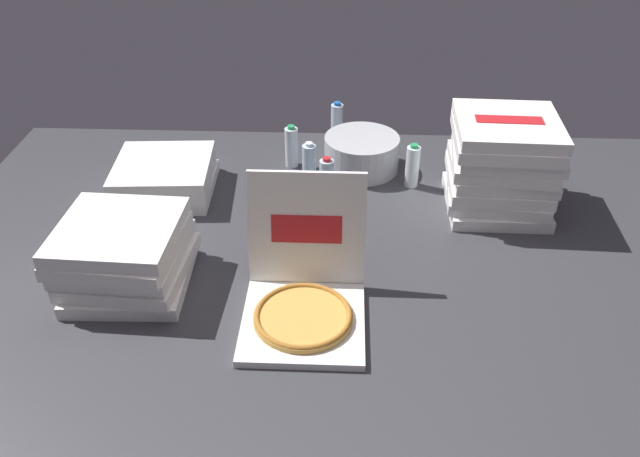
{
  "coord_description": "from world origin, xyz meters",
  "views": [
    {
      "loc": [
        0.07,
        -1.92,
        1.52
      ],
      "look_at": [
        -0.02,
        0.1,
        0.14
      ],
      "focal_mm": 36.61,
      "sensor_mm": 36.0,
      "label": 1
    }
  ],
  "objects": [
    {
      "name": "pizza_stack_left_near",
      "position": [
        -0.73,
        0.57,
        0.08
      ],
      "size": [
        0.44,
        0.44,
        0.15
      ],
      "color": "white",
      "rests_on": "ground_plane"
    },
    {
      "name": "water_bottle_4",
      "position": [
        -0.18,
        0.84,
        0.1
      ],
      "size": [
        0.06,
        0.06,
        0.21
      ],
      "color": "white",
      "rests_on": "ground_plane"
    },
    {
      "name": "water_bottle_3",
      "position": [
        0.37,
        0.68,
        0.1
      ],
      "size": [
        0.06,
        0.06,
        0.21
      ],
      "color": "white",
      "rests_on": "ground_plane"
    },
    {
      "name": "water_bottle_2",
      "position": [
        -0.09,
        0.67,
        0.1
      ],
      "size": [
        0.06,
        0.06,
        0.21
      ],
      "color": "silver",
      "rests_on": "ground_plane"
    },
    {
      "name": "water_bottle_1",
      "position": [
        0.03,
        1.13,
        0.1
      ],
      "size": [
        0.06,
        0.06,
        0.21
      ],
      "color": "silver",
      "rests_on": "ground_plane"
    },
    {
      "name": "pizza_stack_left_mid",
      "position": [
        -0.71,
        -0.08,
        0.13
      ],
      "size": [
        0.46,
        0.46,
        0.25
      ],
      "color": "white",
      "rests_on": "ground_plane"
    },
    {
      "name": "ground_plane",
      "position": [
        0.0,
        0.0,
        -0.01
      ],
      "size": [
        3.2,
        2.4,
        0.02
      ],
      "primitive_type": "cube",
      "color": "#38383D"
    },
    {
      "name": "pizza_stack_center_far",
      "position": [
        0.73,
        0.52,
        0.2
      ],
      "size": [
        0.47,
        0.46,
        0.41
      ],
      "color": "white",
      "rests_on": "ground_plane"
    },
    {
      "name": "open_pizza_box",
      "position": [
        -0.06,
        -0.2,
        0.09
      ],
      "size": [
        0.41,
        0.51,
        0.44
      ],
      "color": "white",
      "rests_on": "ground_plane"
    },
    {
      "name": "water_bottle_0",
      "position": [
        -0.01,
        0.54,
        0.1
      ],
      "size": [
        0.06,
        0.06,
        0.21
      ],
      "color": "silver",
      "rests_on": "ground_plane"
    },
    {
      "name": "ice_bucket",
      "position": [
        0.15,
        0.82,
        0.08
      ],
      "size": [
        0.35,
        0.35,
        0.16
      ],
      "primitive_type": "cylinder",
      "color": "#B7BABF",
      "rests_on": "ground_plane"
    }
  ]
}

